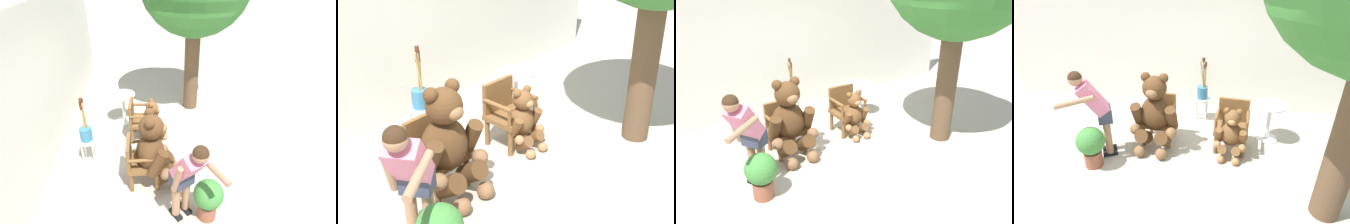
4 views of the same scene
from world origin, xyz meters
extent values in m
plane|color=#B2A899|center=(0.00, 0.00, 0.00)|extent=(60.00, 60.00, 0.00)
cube|color=silver|center=(0.00, 2.40, 1.40)|extent=(10.00, 0.16, 2.80)
cube|color=brown|center=(-0.65, 0.62, 0.41)|extent=(0.56, 0.52, 0.07)
cylinder|color=brown|center=(-0.88, 0.42, 0.18)|extent=(0.07, 0.07, 0.37)
cylinder|color=brown|center=(-0.42, 0.41, 0.18)|extent=(0.07, 0.07, 0.37)
cylinder|color=brown|center=(-0.87, 0.84, 0.18)|extent=(0.07, 0.07, 0.37)
cylinder|color=brown|center=(-0.41, 0.83, 0.18)|extent=(0.07, 0.07, 0.37)
cube|color=brown|center=(-0.64, 0.85, 0.65)|extent=(0.52, 0.06, 0.42)
cylinder|color=brown|center=(-0.90, 0.63, 0.66)|extent=(0.06, 0.48, 0.06)
cylinder|color=brown|center=(-0.90, 0.42, 0.55)|extent=(0.05, 0.05, 0.22)
cylinder|color=brown|center=(-0.40, 0.62, 0.66)|extent=(0.06, 0.48, 0.06)
cylinder|color=brown|center=(-0.40, 0.41, 0.55)|extent=(0.05, 0.05, 0.22)
cube|color=brown|center=(0.65, 0.62, 0.41)|extent=(0.59, 0.55, 0.07)
cylinder|color=brown|center=(0.40, 0.43, 0.18)|extent=(0.07, 0.07, 0.37)
cylinder|color=brown|center=(0.86, 0.40, 0.18)|extent=(0.07, 0.07, 0.37)
cylinder|color=brown|center=(0.43, 0.85, 0.18)|extent=(0.07, 0.07, 0.37)
cylinder|color=brown|center=(0.89, 0.82, 0.18)|extent=(0.07, 0.07, 0.37)
cube|color=brown|center=(0.66, 0.85, 0.65)|extent=(0.52, 0.09, 0.42)
cylinder|color=brown|center=(0.40, 0.64, 0.66)|extent=(0.08, 0.48, 0.06)
cylinder|color=brown|center=(0.39, 0.43, 0.55)|extent=(0.05, 0.05, 0.22)
cylinder|color=brown|center=(0.90, 0.61, 0.66)|extent=(0.08, 0.48, 0.06)
cylinder|color=brown|center=(0.88, 0.40, 0.55)|extent=(0.05, 0.05, 0.22)
ellipsoid|color=#4C3019|center=(-0.65, 0.50, 0.62)|extent=(0.56, 0.47, 0.64)
sphere|color=#4C3019|center=(-0.65, 0.47, 1.11)|extent=(0.40, 0.40, 0.40)
ellipsoid|color=brown|center=(-0.65, 0.30, 1.08)|extent=(0.19, 0.15, 0.15)
sphere|color=black|center=(-0.65, 0.30, 1.09)|extent=(0.06, 0.06, 0.06)
sphere|color=#4C3019|center=(-0.80, 0.49, 1.28)|extent=(0.16, 0.16, 0.16)
sphere|color=#4C3019|center=(-0.50, 0.49, 1.28)|extent=(0.16, 0.16, 0.16)
cylinder|color=#4C3019|center=(-0.95, 0.40, 0.62)|extent=(0.18, 0.35, 0.48)
sphere|color=brown|center=(-0.96, 0.27, 0.40)|extent=(0.19, 0.19, 0.19)
cylinder|color=#4C3019|center=(-0.35, 0.39, 0.62)|extent=(0.18, 0.35, 0.48)
sphere|color=brown|center=(-0.34, 0.27, 0.40)|extent=(0.19, 0.19, 0.19)
cylinder|color=#4C3019|center=(-0.82, 0.27, 0.27)|extent=(0.24, 0.40, 0.37)
sphere|color=brown|center=(-0.84, 0.08, 0.10)|extent=(0.20, 0.20, 0.20)
cylinder|color=#4C3019|center=(-0.48, 0.27, 0.27)|extent=(0.24, 0.40, 0.37)
sphere|color=brown|center=(-0.46, 0.08, 0.10)|extent=(0.20, 0.20, 0.20)
ellipsoid|color=brown|center=(0.65, 0.44, 0.40)|extent=(0.37, 0.32, 0.41)
sphere|color=brown|center=(0.65, 0.42, 0.72)|extent=(0.26, 0.26, 0.26)
ellipsoid|color=#A47148|center=(0.64, 0.31, 0.70)|extent=(0.13, 0.10, 0.10)
sphere|color=black|center=(0.64, 0.31, 0.70)|extent=(0.04, 0.04, 0.04)
sphere|color=brown|center=(0.55, 0.44, 0.83)|extent=(0.10, 0.10, 0.10)
sphere|color=brown|center=(0.74, 0.43, 0.83)|extent=(0.10, 0.10, 0.10)
cylinder|color=brown|center=(0.45, 0.39, 0.40)|extent=(0.13, 0.23, 0.31)
sphere|color=#A47148|center=(0.44, 0.30, 0.26)|extent=(0.12, 0.12, 0.12)
cylinder|color=brown|center=(0.83, 0.36, 0.40)|extent=(0.13, 0.23, 0.31)
sphere|color=#A47148|center=(0.84, 0.28, 0.26)|extent=(0.12, 0.12, 0.12)
cylinder|color=brown|center=(0.53, 0.30, 0.18)|extent=(0.17, 0.26, 0.24)
sphere|color=#A47148|center=(0.51, 0.18, 0.07)|extent=(0.13, 0.13, 0.13)
cylinder|color=brown|center=(0.75, 0.29, 0.18)|extent=(0.17, 0.26, 0.24)
sphere|color=#A47148|center=(0.75, 0.16, 0.07)|extent=(0.13, 0.13, 0.13)
cube|color=black|center=(-1.43, 0.17, 0.03)|extent=(0.25, 0.20, 0.06)
cylinder|color=#A37556|center=(-1.43, 0.17, 0.47)|extent=(0.12, 0.12, 0.82)
cube|color=black|center=(-1.34, 0.01, 0.03)|extent=(0.25, 0.20, 0.06)
cylinder|color=#A37556|center=(-1.34, 0.01, 0.47)|extent=(0.12, 0.12, 0.82)
cube|color=#33384C|center=(-1.39, 0.09, 0.75)|extent=(0.34, 0.37, 0.24)
cube|color=pink|center=(-1.51, 0.02, 1.05)|extent=(0.56, 0.50, 0.56)
sphere|color=#A37556|center=(-1.69, -0.08, 1.38)|extent=(0.21, 0.21, 0.21)
sphere|color=#382314|center=(-1.69, -0.08, 1.40)|extent=(0.21, 0.21, 0.21)
cylinder|color=#A37556|center=(-1.64, -0.27, 1.10)|extent=(0.53, 0.35, 0.16)
cylinder|color=#A37556|center=(-1.61, 0.18, 0.93)|extent=(0.23, 0.18, 0.50)
cylinder|color=silver|center=(0.00, 1.66, 0.45)|extent=(0.34, 0.34, 0.03)
cylinder|color=silver|center=(0.10, 1.76, 0.22)|extent=(0.04, 0.04, 0.43)
cylinder|color=silver|center=(-0.10, 1.76, 0.22)|extent=(0.04, 0.04, 0.43)
cylinder|color=silver|center=(0.10, 1.56, 0.22)|extent=(0.04, 0.04, 0.43)
cylinder|color=silver|center=(-0.10, 1.56, 0.22)|extent=(0.04, 0.04, 0.43)
cylinder|color=teal|center=(0.00, 1.66, 0.59)|extent=(0.22, 0.22, 0.26)
cylinder|color=tan|center=(0.01, 1.65, 0.89)|extent=(0.04, 0.09, 0.71)
cylinder|color=#592D19|center=(0.01, 1.65, 1.28)|extent=(0.05, 0.05, 0.08)
cylinder|color=tan|center=(0.05, 1.67, 0.84)|extent=(0.03, 0.06, 0.61)
cylinder|color=#592D19|center=(0.05, 1.67, 1.19)|extent=(0.05, 0.05, 0.08)
cylinder|color=tan|center=(0.01, 1.66, 0.82)|extent=(0.03, 0.05, 0.57)
cylinder|color=#592D19|center=(0.01, 1.66, 1.15)|extent=(0.05, 0.05, 0.08)
cylinder|color=tan|center=(0.00, 1.62, 0.90)|extent=(0.12, 0.03, 0.71)
cylinder|color=#592D19|center=(0.00, 1.62, 1.29)|extent=(0.05, 0.05, 0.09)
cylinder|color=tan|center=(0.02, 1.65, 0.82)|extent=(0.04, 0.07, 0.57)
cylinder|color=#592D19|center=(0.02, 1.65, 1.15)|extent=(0.05, 0.05, 0.08)
cylinder|color=white|center=(1.30, 1.06, 0.70)|extent=(0.56, 0.56, 0.03)
cylinder|color=white|center=(1.30, 1.06, 0.34)|extent=(0.07, 0.07, 0.69)
cylinder|color=white|center=(1.30, 1.06, 0.01)|extent=(0.40, 0.40, 0.03)
cylinder|color=brown|center=(1.89, -0.59, 1.18)|extent=(0.35, 0.35, 2.35)
cylinder|color=brown|center=(-1.48, -0.29, 0.13)|extent=(0.28, 0.28, 0.26)
sphere|color=#3D7F38|center=(-1.48, -0.29, 0.46)|extent=(0.44, 0.44, 0.44)
camera|label=1|loc=(-4.02, 0.52, 3.39)|focal=28.00mm
camera|label=2|loc=(-3.59, -2.82, 3.29)|focal=50.00mm
camera|label=3|loc=(-2.75, -3.92, 2.94)|focal=35.00mm
camera|label=4|loc=(0.59, -3.34, 2.71)|focal=28.00mm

